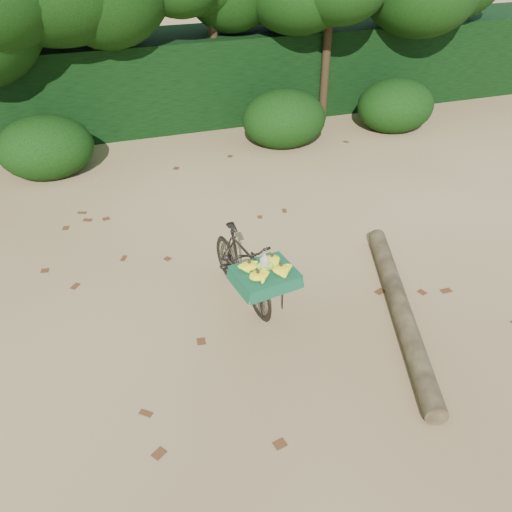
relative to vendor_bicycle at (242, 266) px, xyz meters
name	(u,v)px	position (x,y,z in m)	size (l,w,h in m)	color
ground	(292,276)	(0.75, 0.21, -0.47)	(80.00, 80.00, 0.00)	tan
vendor_bicycle	(242,266)	(0.00, 0.00, 0.00)	(0.80, 1.71, 0.93)	black
fallen_log	(401,308)	(1.70, -0.95, -0.36)	(0.23, 0.23, 3.25)	brown
hedge_backdrop	(187,78)	(0.75, 6.51, 0.43)	(26.00, 1.80, 1.80)	black
tree_row	(158,34)	(0.10, 5.71, 1.53)	(14.50, 2.00, 4.00)	black
bush_clumps	(236,127)	(1.25, 4.51, -0.02)	(8.80, 1.70, 0.90)	black
leaf_litter	(275,250)	(0.75, 0.86, -0.47)	(7.00, 7.30, 0.01)	#4E2A15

